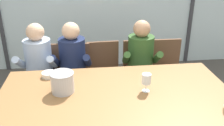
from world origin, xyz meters
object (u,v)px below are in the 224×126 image
object	(u,v)px
dining_table	(116,100)
chair_left_of_center	(74,73)
chair_near_window_right	(166,68)
person_pale_blue_shirt	(38,67)
chair_right_of_center	(140,69)
wine_glass_by_left_taster	(146,79)
person_olive_shirt	(141,62)
tasting_bowl	(49,74)
ice_bucket_primary	(62,82)
person_navy_polo	(72,65)
chair_center	(104,71)
chair_near_curtain	(45,74)

from	to	relation	value
dining_table	chair_left_of_center	distance (m)	1.09
chair_near_window_right	person_pale_blue_shirt	world-z (taller)	person_pale_blue_shirt
chair_right_of_center	wine_glass_by_left_taster	xyz separation A→B (m)	(-0.17, -1.00, 0.38)
person_olive_shirt	tasting_bowl	xyz separation A→B (m)	(-1.06, -0.44, 0.11)
dining_table	tasting_bowl	world-z (taller)	tasting_bowl
chair_left_of_center	chair_right_of_center	bearing A→B (deg)	5.13
person_pale_blue_shirt	ice_bucket_primary	world-z (taller)	person_pale_blue_shirt
person_olive_shirt	ice_bucket_primary	xyz separation A→B (m)	(-0.90, -0.75, 0.18)
person_navy_polo	ice_bucket_primary	xyz separation A→B (m)	(-0.05, -0.75, 0.18)
chair_left_of_center	wine_glass_by_left_taster	distance (m)	1.25
tasting_bowl	dining_table	bearing A→B (deg)	-32.63
chair_center	ice_bucket_primary	size ratio (longest dim) A/B	4.08
person_navy_polo	chair_near_window_right	bearing A→B (deg)	12.71
dining_table	ice_bucket_primary	world-z (taller)	ice_bucket_primary
person_olive_shirt	person_navy_polo	bearing A→B (deg)	-174.66
dining_table	wine_glass_by_left_taster	distance (m)	0.34
chair_left_of_center	person_pale_blue_shirt	xyz separation A→B (m)	(-0.41, -0.14, 0.17)
chair_center	tasting_bowl	distance (m)	0.91
chair_center	person_pale_blue_shirt	world-z (taller)	person_pale_blue_shirt
chair_right_of_center	person_pale_blue_shirt	xyz separation A→B (m)	(-1.28, -0.17, 0.17)
dining_table	ice_bucket_primary	xyz separation A→B (m)	(-0.48, 0.10, 0.17)
chair_center	ice_bucket_primary	bearing A→B (deg)	-118.45
chair_left_of_center	chair_center	size ratio (longest dim) A/B	1.00
chair_left_of_center	person_olive_shirt	xyz separation A→B (m)	(0.84, -0.14, 0.17)
chair_center	wine_glass_by_left_taster	size ratio (longest dim) A/B	5.09
chair_near_curtain	chair_center	distance (m)	0.76
chair_near_curtain	tasting_bowl	world-z (taller)	chair_near_curtain
dining_table	person_navy_polo	distance (m)	0.95
dining_table	ice_bucket_primary	distance (m)	0.52
ice_bucket_primary	person_olive_shirt	bearing A→B (deg)	39.93
person_olive_shirt	tasting_bowl	size ratio (longest dim) A/B	8.38
chair_center	wine_glass_by_left_taster	bearing A→B (deg)	-75.32
chair_center	person_olive_shirt	distance (m)	0.51
chair_left_of_center	person_navy_polo	bearing A→B (deg)	-90.39
dining_table	chair_near_window_right	distance (m)	1.31
chair_near_curtain	wine_glass_by_left_taster	xyz separation A→B (m)	(1.07, -0.99, 0.38)
chair_right_of_center	person_olive_shirt	world-z (taller)	person_olive_shirt
chair_right_of_center	dining_table	bearing A→B (deg)	-114.95
chair_right_of_center	tasting_bowl	world-z (taller)	chair_right_of_center
person_pale_blue_shirt	person_navy_polo	world-z (taller)	same
chair_center	person_pale_blue_shirt	size ratio (longest dim) A/B	0.73
chair_near_window_right	ice_bucket_primary	bearing A→B (deg)	-143.85
dining_table	tasting_bowl	distance (m)	0.77
chair_center	person_olive_shirt	bearing A→B (deg)	-23.06
person_pale_blue_shirt	wine_glass_by_left_taster	distance (m)	1.40
chair_center	dining_table	bearing A→B (deg)	-90.71
person_pale_blue_shirt	person_navy_polo	xyz separation A→B (m)	(0.41, 0.00, 0.00)
tasting_bowl	person_navy_polo	bearing A→B (deg)	63.60
chair_center	person_pale_blue_shirt	xyz separation A→B (m)	(-0.80, -0.17, 0.17)
chair_near_curtain	chair_left_of_center	distance (m)	0.37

